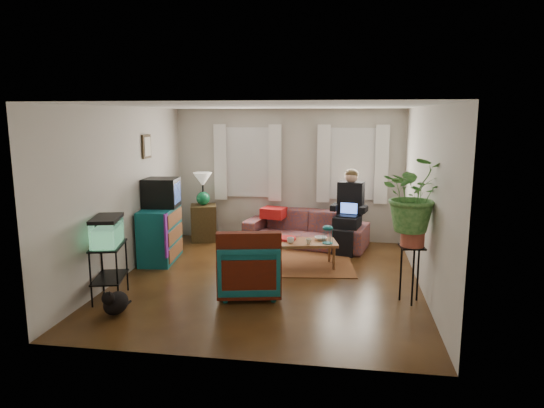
% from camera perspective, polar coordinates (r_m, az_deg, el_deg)
% --- Properties ---
extents(floor, '(4.50, 5.00, 0.01)m').
position_cam_1_polar(floor, '(7.49, -0.47, -8.86)').
color(floor, '#4F2B14').
rests_on(floor, ground).
extents(ceiling, '(4.50, 5.00, 0.01)m').
position_cam_1_polar(ceiling, '(7.08, -0.50, 11.45)').
color(ceiling, white).
rests_on(ceiling, wall_back).
extents(wall_back, '(4.50, 0.01, 2.60)m').
position_cam_1_polar(wall_back, '(9.62, 1.91, 3.38)').
color(wall_back, silver).
rests_on(wall_back, floor).
extents(wall_front, '(4.50, 0.01, 2.60)m').
position_cam_1_polar(wall_front, '(4.77, -5.32, -3.79)').
color(wall_front, silver).
rests_on(wall_front, floor).
extents(wall_left, '(0.01, 5.00, 2.60)m').
position_cam_1_polar(wall_left, '(7.85, -16.93, 1.37)').
color(wall_left, silver).
rests_on(wall_left, floor).
extents(wall_right, '(0.01, 5.00, 2.60)m').
position_cam_1_polar(wall_right, '(7.16, 17.57, 0.52)').
color(wall_right, silver).
rests_on(wall_right, floor).
extents(window_left, '(1.08, 0.04, 1.38)m').
position_cam_1_polar(window_left, '(9.70, -2.81, 4.92)').
color(window_left, white).
rests_on(window_left, wall_back).
extents(window_right, '(1.08, 0.04, 1.38)m').
position_cam_1_polar(window_right, '(9.51, 9.43, 4.68)').
color(window_right, white).
rests_on(window_right, wall_back).
extents(curtains_left, '(1.36, 0.06, 1.50)m').
position_cam_1_polar(curtains_left, '(9.62, -2.91, 4.87)').
color(curtains_left, white).
rests_on(curtains_left, wall_back).
extents(curtains_right, '(1.36, 0.06, 1.50)m').
position_cam_1_polar(curtains_right, '(9.43, 9.43, 4.64)').
color(curtains_right, white).
rests_on(curtains_right, wall_back).
extents(picture_frame, '(0.04, 0.32, 0.40)m').
position_cam_1_polar(picture_frame, '(8.53, -14.49, 6.57)').
color(picture_frame, '#3D2616').
rests_on(picture_frame, wall_left).
extents(area_rug, '(2.17, 1.82, 0.01)m').
position_cam_1_polar(area_rug, '(8.30, 2.43, -6.87)').
color(area_rug, brown).
rests_on(area_rug, floor).
extents(sofa, '(2.44, 1.39, 0.90)m').
position_cam_1_polar(sofa, '(9.28, 4.01, -2.22)').
color(sofa, brown).
rests_on(sofa, floor).
extents(seated_person, '(0.72, 0.82, 1.37)m').
position_cam_1_polar(seated_person, '(9.03, 9.06, -1.15)').
color(seated_person, black).
rests_on(seated_person, sofa).
extents(side_table, '(0.62, 0.62, 0.72)m').
position_cam_1_polar(side_table, '(9.77, -8.04, -2.20)').
color(side_table, '#3F2B17').
rests_on(side_table, floor).
extents(table_lamp, '(0.46, 0.46, 0.66)m').
position_cam_1_polar(table_lamp, '(9.65, -8.13, 1.68)').
color(table_lamp, white).
rests_on(table_lamp, side_table).
extents(dresser, '(0.61, 1.07, 0.92)m').
position_cam_1_polar(dresser, '(8.53, -13.03, -3.49)').
color(dresser, '#136B75').
rests_on(dresser, floor).
extents(crt_tv, '(0.61, 0.57, 0.49)m').
position_cam_1_polar(crt_tv, '(8.49, -12.90, 1.32)').
color(crt_tv, black).
rests_on(crt_tv, dresser).
extents(aquarium_stand, '(0.53, 0.75, 0.75)m').
position_cam_1_polar(aquarium_stand, '(6.98, -18.57, -7.58)').
color(aquarium_stand, black).
rests_on(aquarium_stand, floor).
extents(aquarium, '(0.48, 0.68, 0.40)m').
position_cam_1_polar(aquarium, '(6.83, -18.85, -2.98)').
color(aquarium, '#7FD899').
rests_on(aquarium, aquarium_stand).
extents(black_cat, '(0.30, 0.44, 0.36)m').
position_cam_1_polar(black_cat, '(6.49, -17.90, -10.77)').
color(black_cat, black).
rests_on(black_cat, floor).
extents(armchair, '(0.97, 0.92, 0.85)m').
position_cam_1_polar(armchair, '(6.81, -2.71, -7.07)').
color(armchair, '#11596A').
rests_on(armchair, floor).
extents(serape_throw, '(0.88, 0.36, 0.70)m').
position_cam_1_polar(serape_throw, '(6.44, -2.73, -6.44)').
color(serape_throw, '#9E0A0A').
rests_on(serape_throw, armchair).
extents(coffee_table, '(1.13, 0.76, 0.43)m').
position_cam_1_polar(coffee_table, '(8.05, 3.81, -5.90)').
color(coffee_table, brown).
rests_on(coffee_table, floor).
extents(cup_a, '(0.14, 0.14, 0.09)m').
position_cam_1_polar(cup_a, '(7.86, 2.20, -4.29)').
color(cup_a, white).
rests_on(cup_a, coffee_table).
extents(cup_b, '(0.11, 0.11, 0.09)m').
position_cam_1_polar(cup_b, '(7.82, 4.32, -4.41)').
color(cup_b, beige).
rests_on(cup_b, coffee_table).
extents(bowl, '(0.24, 0.24, 0.05)m').
position_cam_1_polar(bowl, '(8.11, 5.76, -4.04)').
color(bowl, white).
rests_on(bowl, coffee_table).
extents(snack_tray, '(0.38, 0.38, 0.04)m').
position_cam_1_polar(snack_tray, '(8.09, 1.72, -4.07)').
color(snack_tray, '#B21414').
rests_on(snack_tray, coffee_table).
extents(birdcage, '(0.20, 0.20, 0.30)m').
position_cam_1_polar(birdcage, '(7.87, 6.57, -3.56)').
color(birdcage, '#115B6B').
rests_on(birdcage, coffee_table).
extents(plant_stand, '(0.36, 0.36, 0.78)m').
position_cam_1_polar(plant_stand, '(6.75, 15.99, -7.95)').
color(plant_stand, black).
rests_on(plant_stand, floor).
extents(potted_plant, '(0.97, 0.86, 0.98)m').
position_cam_1_polar(potted_plant, '(6.53, 16.38, -0.21)').
color(potted_plant, '#599947').
rests_on(potted_plant, plant_stand).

